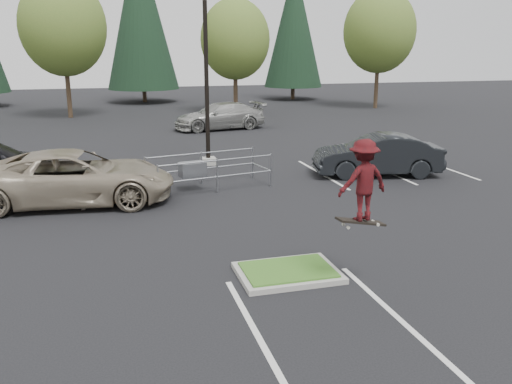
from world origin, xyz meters
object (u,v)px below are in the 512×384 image
object	(u,v)px
conif_b	(140,12)
conif_c	(294,25)
skateboarder	(363,181)
car_l_tan	(75,177)
car_far_silver	(220,116)
car_r_charc	(377,155)
light_pole	(206,55)
decid_b	(63,30)
cart_corral	(196,169)
decid_d	(379,34)
decid_c	(235,42)

from	to	relation	value
conif_b	conif_c	xyz separation A→B (m)	(14.00, -1.00, -1.00)
skateboarder	car_l_tan	xyz separation A→B (m)	(-5.91, 8.29, -1.46)
skateboarder	car_far_silver	distance (m)	23.13
conif_b	car_l_tan	world-z (taller)	conif_b
car_l_tan	car_r_charc	xyz separation A→B (m)	(11.21, 0.96, -0.05)
conif_c	car_far_silver	world-z (taller)	conif_c
conif_b	skateboarder	size ratio (longest dim) A/B	7.97
light_pole	car_r_charc	distance (m)	8.01
decid_b	conif_c	bearing A→B (deg)	24.14
decid_b	cart_corral	distance (m)	23.84
decid_d	conif_b	xyz separation A→B (m)	(-17.99, 10.17, 1.94)
skateboarder	decid_c	bearing A→B (deg)	-106.03
light_pole	cart_corral	size ratio (longest dim) A/B	2.27
conif_c	skateboarder	size ratio (longest dim) A/B	6.87
light_pole	skateboarder	size ratio (longest dim) A/B	5.57
decid_d	car_l_tan	xyz separation A→B (m)	(-22.70, -23.04, -5.05)
decid_b	conif_b	bearing A→B (deg)	58.91
decid_c	cart_corral	world-z (taller)	decid_c
conif_c	cart_corral	size ratio (longest dim) A/B	2.81
skateboarder	car_far_silver	world-z (taller)	skateboarder
decid_c	conif_b	distance (m)	12.51
light_pole	conif_b	world-z (taller)	conif_b
car_far_silver	decid_c	bearing A→B (deg)	151.31
conif_b	car_r_charc	world-z (taller)	conif_b
light_pole	car_l_tan	xyz separation A→B (m)	(-5.21, -4.71, -3.70)
conif_b	car_r_charc	xyz separation A→B (m)	(6.50, -32.25, -7.04)
decid_b	car_r_charc	distance (m)	26.09
conif_b	conif_c	size ratio (longest dim) A/B	1.16
conif_c	cart_corral	distance (m)	35.37
conif_c	skateboarder	distance (m)	42.72
cart_corral	skateboarder	size ratio (longest dim) A/B	2.45
conif_c	car_far_silver	distance (m)	21.45
decid_d	car_far_silver	size ratio (longest dim) A/B	1.70
light_pole	skateboarder	bearing A→B (deg)	-86.92
car_far_silver	conif_b	bearing A→B (deg)	-179.12
conif_b	car_far_silver	distance (m)	20.05
conif_b	cart_corral	world-z (taller)	conif_b
decid_b	cart_corral	size ratio (longest dim) A/B	2.16
decid_c	car_far_silver	bearing A→B (deg)	-109.88
conif_c	car_r_charc	size ratio (longest dim) A/B	2.55
conif_b	conif_c	distance (m)	14.07
decid_c	skateboarder	distance (m)	31.34
decid_c	conif_c	distance (m)	12.65
cart_corral	car_far_silver	distance (m)	14.61
conif_b	car_r_charc	bearing A→B (deg)	-78.60
decid_d	skateboarder	bearing A→B (deg)	-118.19
car_r_charc	car_far_silver	bearing A→B (deg)	-154.02
light_pole	car_l_tan	size ratio (longest dim) A/B	1.63
conif_c	car_far_silver	bearing A→B (deg)	-121.78
cart_corral	car_far_silver	size ratio (longest dim) A/B	0.80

